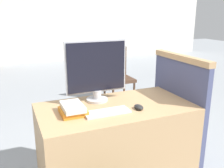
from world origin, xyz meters
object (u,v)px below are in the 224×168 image
object	(u,v)px
monitor	(97,70)
far_chair	(117,73)
keyboard	(107,112)
mouse	(139,107)
book_stack	(73,109)

from	to	relation	value
monitor	far_chair	world-z (taller)	monitor
far_chair	keyboard	bearing A→B (deg)	-113.74
far_chair	monitor	bearing A→B (deg)	-116.64
mouse	monitor	bearing A→B (deg)	126.64
book_stack	far_chair	distance (m)	2.43
monitor	book_stack	xyz separation A→B (m)	(-0.27, -0.20, -0.23)
keyboard	far_chair	distance (m)	2.39
mouse	far_chair	size ratio (longest dim) A/B	0.11
book_stack	far_chair	size ratio (longest dim) A/B	0.26
keyboard	book_stack	xyz separation A→B (m)	(-0.24, 0.09, 0.03)
book_stack	far_chair	xyz separation A→B (m)	(1.28, 2.05, -0.29)
keyboard	far_chair	xyz separation A→B (m)	(1.04, 2.14, -0.27)
mouse	book_stack	xyz separation A→B (m)	(-0.50, 0.11, 0.02)
keyboard	book_stack	world-z (taller)	book_stack
keyboard	book_stack	size ratio (longest dim) A/B	1.46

